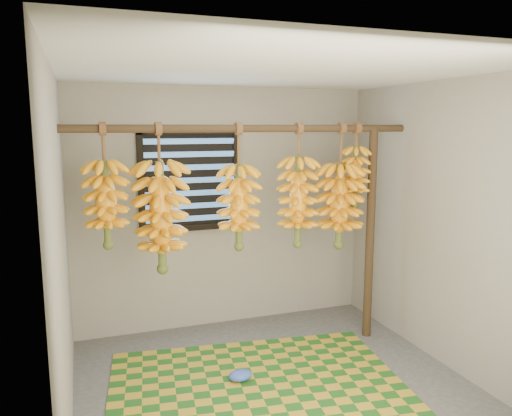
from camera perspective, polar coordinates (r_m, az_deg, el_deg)
name	(u,v)px	position (r m, az deg, el deg)	size (l,w,h in m)	color
floor	(280,393)	(4.09, 2.75, -20.33)	(3.00, 3.00, 0.01)	#464646
ceiling	(283,70)	(3.58, 3.06, 15.52)	(3.00, 3.00, 0.01)	silver
wall_back	(224,208)	(5.05, -3.63, -0.03)	(3.00, 0.01, 2.40)	gray
wall_left	(60,258)	(3.39, -21.46, -5.31)	(0.01, 3.00, 2.40)	gray
wall_right	(449,226)	(4.44, 21.19, -1.94)	(0.01, 3.00, 2.40)	gray
window	(190,180)	(4.89, -7.53, 3.17)	(1.00, 0.04, 1.00)	black
hanging_pole	(250,128)	(4.21, -0.69, 9.08)	(0.06, 0.06, 3.00)	#3E2A1C
support_post	(370,235)	(4.84, 12.90, -3.05)	(0.08, 0.08, 2.00)	#3E2A1C
woven_mat	(261,393)	(4.07, 0.52, -20.34)	(2.28, 1.82, 0.01)	#1D5619
plastic_bag	(240,375)	(4.20, -1.79, -18.59)	(0.20, 0.14, 0.08)	blue
banana_bunch_a	(106,204)	(4.03, -16.75, 0.43)	(0.33, 0.33, 0.97)	brown
banana_bunch_b	(161,217)	(4.09, -10.80, -1.02)	(0.42, 0.42, 1.21)	brown
banana_bunch_c	(239,207)	(4.23, -1.98, 0.11)	(0.35, 0.35, 1.07)	brown
banana_bunch_d	(298,202)	(4.42, 4.81, 0.72)	(0.35, 0.35, 1.09)	brown
banana_bunch_e	(339,206)	(4.62, 9.52, 0.26)	(0.42, 0.42, 1.13)	brown
banana_bunch_f	(355,177)	(4.66, 11.28, 3.50)	(0.26, 0.26, 0.78)	brown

